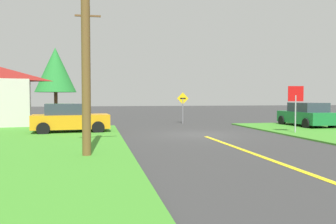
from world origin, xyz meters
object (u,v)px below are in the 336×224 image
parked_car_near_building (70,119)px  car_on_crossroad (306,115)px  direction_sign (183,104)px  stop_sign (296,100)px  utility_pole_near (86,41)px  oak_tree_left (55,70)px  utility_pole_mid (88,64)px

parked_car_near_building → car_on_crossroad: (15.03, 0.82, 0.00)m
car_on_crossroad → direction_sign: size_ratio=1.84×
stop_sign → direction_sign: (-4.13, 8.40, -0.38)m
utility_pole_near → oak_tree_left: size_ratio=1.05×
oak_tree_left → car_on_crossroad: bearing=-42.3°
stop_sign → parked_car_near_building: bearing=-0.2°
car_on_crossroad → direction_sign: bearing=57.7°
utility_pole_near → car_on_crossroad: bearing=32.9°
car_on_crossroad → utility_pole_mid: size_ratio=0.51×
car_on_crossroad → utility_pole_near: utility_pole_near is taller
parked_car_near_building → utility_pole_near: bearing=-86.7°
parked_car_near_building → direction_sign: size_ratio=1.81×
utility_pole_near → oak_tree_left: utility_pole_near is taller
car_on_crossroad → oak_tree_left: size_ratio=0.61×
utility_pole_mid → oak_tree_left: utility_pole_mid is taller
stop_sign → oak_tree_left: 24.74m
parked_car_near_building → utility_pole_mid: size_ratio=0.51×
utility_pole_near → direction_sign: utility_pole_near is taller
direction_sign → oak_tree_left: size_ratio=0.33×
stop_sign → direction_sign: stop_sign is taller
parked_car_near_building → oak_tree_left: oak_tree_left is taller
direction_sign → utility_pole_mid: bearing=179.5°
stop_sign → utility_pole_near: size_ratio=0.35×
stop_sign → oak_tree_left: bearing=-40.1°
parked_car_near_building → utility_pole_mid: utility_pole_mid is taller
car_on_crossroad → direction_sign: direction_sign is taller
stop_sign → direction_sign: 9.37m
direction_sign → oak_tree_left: oak_tree_left is taller
utility_pole_near → utility_pole_mid: 13.71m
utility_pole_near → parked_car_near_building: bearing=97.9°
car_on_crossroad → oak_tree_left: oak_tree_left is taller
utility_pole_mid → stop_sign: bearing=-37.5°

